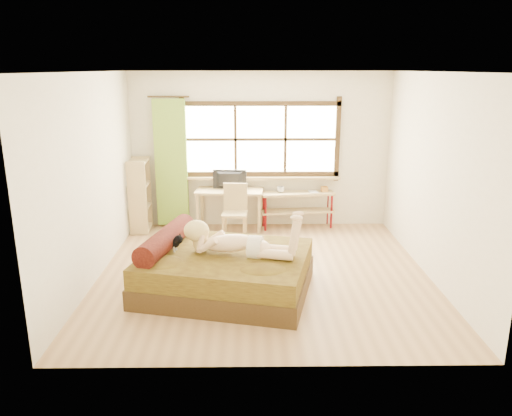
{
  "coord_description": "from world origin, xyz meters",
  "views": [
    {
      "loc": [
        -0.18,
        -6.41,
        2.75
      ],
      "look_at": [
        -0.1,
        0.2,
        0.88
      ],
      "focal_mm": 35.0,
      "sensor_mm": 36.0,
      "label": 1
    }
  ],
  "objects_px": {
    "woman": "(237,231)",
    "chair": "(235,208)",
    "kitten": "(169,241)",
    "desk": "(229,195)",
    "bookshelf": "(140,195)",
    "pipe_shelf": "(298,202)",
    "bed": "(222,270)"
  },
  "relations": [
    {
      "from": "bookshelf",
      "to": "woman",
      "type": "bearing_deg",
      "value": -57.67
    },
    {
      "from": "woman",
      "to": "chair",
      "type": "xyz_separation_m",
      "value": [
        -0.09,
        2.19,
        -0.32
      ]
    },
    {
      "from": "desk",
      "to": "bookshelf",
      "type": "height_order",
      "value": "bookshelf"
    },
    {
      "from": "kitten",
      "to": "bookshelf",
      "type": "distance_m",
      "value": 2.53
    },
    {
      "from": "desk",
      "to": "bookshelf",
      "type": "relative_size",
      "value": 0.94
    },
    {
      "from": "bookshelf",
      "to": "kitten",
      "type": "bearing_deg",
      "value": -72.12
    },
    {
      "from": "bed",
      "to": "pipe_shelf",
      "type": "height_order",
      "value": "bed"
    },
    {
      "from": "chair",
      "to": "pipe_shelf",
      "type": "relative_size",
      "value": 0.68
    },
    {
      "from": "woman",
      "to": "pipe_shelf",
      "type": "bearing_deg",
      "value": 82.57
    },
    {
      "from": "kitten",
      "to": "chair",
      "type": "bearing_deg",
      "value": 82.33
    },
    {
      "from": "bed",
      "to": "pipe_shelf",
      "type": "relative_size",
      "value": 1.8
    },
    {
      "from": "desk",
      "to": "chair",
      "type": "height_order",
      "value": "chair"
    },
    {
      "from": "pipe_shelf",
      "to": "bookshelf",
      "type": "height_order",
      "value": "bookshelf"
    },
    {
      "from": "desk",
      "to": "pipe_shelf",
      "type": "xyz_separation_m",
      "value": [
        1.21,
        0.12,
        -0.15
      ]
    },
    {
      "from": "chair",
      "to": "woman",
      "type": "bearing_deg",
      "value": -83.12
    },
    {
      "from": "woman",
      "to": "desk",
      "type": "height_order",
      "value": "woman"
    },
    {
      "from": "chair",
      "to": "kitten",
      "type": "bearing_deg",
      "value": -106.44
    },
    {
      "from": "kitten",
      "to": "desk",
      "type": "height_order",
      "value": "kitten"
    },
    {
      "from": "woman",
      "to": "chair",
      "type": "distance_m",
      "value": 2.21
    },
    {
      "from": "kitten",
      "to": "chair",
      "type": "relative_size",
      "value": 0.34
    },
    {
      "from": "bed",
      "to": "kitten",
      "type": "bearing_deg",
      "value": -174.34
    },
    {
      "from": "woman",
      "to": "chair",
      "type": "height_order",
      "value": "woman"
    },
    {
      "from": "chair",
      "to": "pipe_shelf",
      "type": "xyz_separation_m",
      "value": [
        1.1,
        0.49,
        -0.03
      ]
    },
    {
      "from": "chair",
      "to": "bookshelf",
      "type": "xyz_separation_m",
      "value": [
        -1.65,
        0.34,
        0.14
      ]
    },
    {
      "from": "pipe_shelf",
      "to": "chair",
      "type": "bearing_deg",
      "value": -162.54
    },
    {
      "from": "bed",
      "to": "kitten",
      "type": "distance_m",
      "value": 0.76
    },
    {
      "from": "woman",
      "to": "pipe_shelf",
      "type": "relative_size",
      "value": 1.09
    },
    {
      "from": "woman",
      "to": "kitten",
      "type": "relative_size",
      "value": 4.67
    },
    {
      "from": "bed",
      "to": "bookshelf",
      "type": "xyz_separation_m",
      "value": [
        -1.54,
        2.46,
        0.36
      ]
    },
    {
      "from": "chair",
      "to": "bookshelf",
      "type": "bearing_deg",
      "value": 172.75
    },
    {
      "from": "kitten",
      "to": "bookshelf",
      "type": "height_order",
      "value": "bookshelf"
    },
    {
      "from": "bookshelf",
      "to": "chair",
      "type": "bearing_deg",
      "value": -13.88
    }
  ]
}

